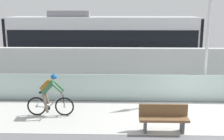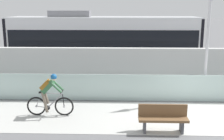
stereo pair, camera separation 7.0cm
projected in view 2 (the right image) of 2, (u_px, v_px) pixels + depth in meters
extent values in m
plane|color=slate|center=(200.00, 117.00, 10.47)|extent=(200.00, 200.00, 0.00)
cube|color=beige|center=(200.00, 117.00, 10.47)|extent=(32.00, 3.20, 0.01)
cube|color=#ADC6C1|center=(189.00, 88.00, 12.15)|extent=(32.00, 0.05, 1.16)
cube|color=silver|center=(181.00, 69.00, 13.81)|extent=(32.00, 0.36, 2.06)
cube|color=#595654|center=(172.00, 77.00, 16.46)|extent=(32.00, 0.08, 0.01)
cube|color=#595654|center=(168.00, 72.00, 17.86)|extent=(32.00, 0.08, 0.01)
cube|color=silver|center=(104.00, 43.00, 16.87)|extent=(11.00, 2.50, 3.10)
cube|color=black|center=(104.00, 37.00, 16.80)|extent=(10.56, 2.54, 1.04)
cube|color=orange|center=(104.00, 66.00, 17.17)|extent=(10.78, 2.53, 0.28)
cube|color=slate|center=(70.00, 14.00, 16.56)|extent=(2.40, 1.10, 0.36)
cube|color=#232326|center=(47.00, 68.00, 17.32)|extent=(1.40, 1.88, 0.20)
cylinder|color=black|center=(44.00, 71.00, 16.63)|extent=(0.60, 0.10, 0.60)
cylinder|color=black|center=(50.00, 66.00, 18.03)|extent=(0.60, 0.10, 0.60)
cube|color=#232326|center=(162.00, 69.00, 17.09)|extent=(1.40, 1.88, 0.20)
cylinder|color=black|center=(164.00, 72.00, 16.41)|extent=(0.60, 0.10, 0.60)
cylinder|color=black|center=(160.00, 67.00, 17.81)|extent=(0.60, 0.10, 0.60)
cube|color=black|center=(14.00, 43.00, 17.05)|extent=(0.16, 2.54, 2.94)
cube|color=black|center=(196.00, 43.00, 16.70)|extent=(0.16, 2.54, 2.94)
torus|color=black|center=(64.00, 106.00, 10.56)|extent=(0.72, 0.06, 0.72)
cylinder|color=#99999E|center=(64.00, 106.00, 10.56)|extent=(0.07, 0.10, 0.07)
torus|color=black|center=(36.00, 106.00, 10.59)|extent=(0.72, 0.06, 0.72)
cylinder|color=#99999E|center=(36.00, 106.00, 10.59)|extent=(0.07, 0.10, 0.07)
cylinder|color=#99999E|center=(55.00, 101.00, 10.52)|extent=(0.60, 0.04, 0.58)
cylinder|color=#99999E|center=(45.00, 100.00, 10.53)|extent=(0.22, 0.04, 0.59)
cylinder|color=#99999E|center=(52.00, 93.00, 10.46)|extent=(0.76, 0.04, 0.07)
cylinder|color=#99999E|center=(42.00, 107.00, 10.59)|extent=(0.43, 0.03, 0.09)
cylinder|color=#99999E|center=(39.00, 100.00, 10.53)|extent=(0.27, 0.02, 0.53)
cylinder|color=black|center=(63.00, 100.00, 10.50)|extent=(0.08, 0.03, 0.49)
cube|color=black|center=(42.00, 92.00, 10.46)|extent=(0.24, 0.10, 0.05)
cylinder|color=black|center=(62.00, 91.00, 10.43)|extent=(0.03, 0.58, 0.03)
cylinder|color=#262628|center=(48.00, 108.00, 10.59)|extent=(0.18, 0.02, 0.18)
cube|color=#33663F|center=(48.00, 87.00, 10.41)|extent=(0.50, 0.28, 0.51)
cube|color=#8C5919|center=(45.00, 84.00, 10.39)|extent=(0.38, 0.30, 0.38)
sphere|color=beige|center=(54.00, 78.00, 10.33)|extent=(0.20, 0.20, 0.20)
sphere|color=#195999|center=(54.00, 77.00, 10.32)|extent=(0.23, 0.23, 0.23)
cylinder|color=#33663F|center=(56.00, 88.00, 10.24)|extent=(0.41, 0.08, 0.41)
cylinder|color=#33663F|center=(58.00, 86.00, 10.55)|extent=(0.41, 0.08, 0.41)
cylinder|color=#726656|center=(45.00, 102.00, 10.45)|extent=(0.25, 0.11, 0.79)
cylinder|color=#726656|center=(46.00, 97.00, 10.60)|extent=(0.25, 0.11, 0.52)
cylinder|color=gray|center=(203.00, 97.00, 12.53)|extent=(0.24, 0.24, 0.20)
cylinder|color=silver|center=(207.00, 50.00, 12.07)|extent=(0.12, 0.12, 4.20)
cube|color=brown|center=(163.00, 119.00, 9.11)|extent=(1.60, 0.44, 0.08)
cube|color=brown|center=(163.00, 110.00, 9.25)|extent=(1.60, 0.06, 0.40)
cube|color=#4C4C51|center=(144.00, 126.00, 9.18)|extent=(0.08, 0.36, 0.41)
cube|color=#4C4C51|center=(182.00, 127.00, 9.14)|extent=(0.08, 0.36, 0.41)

